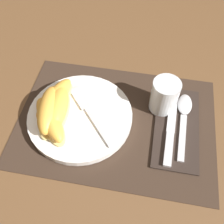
{
  "coord_description": "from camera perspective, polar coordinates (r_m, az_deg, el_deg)",
  "views": [
    {
      "loc": [
        0.05,
        -0.33,
        0.51
      ],
      "look_at": [
        -0.01,
        0.01,
        0.02
      ],
      "focal_mm": 42.0,
      "sensor_mm": 36.0,
      "label": 1
    }
  ],
  "objects": [
    {
      "name": "placemat",
      "position": [
        0.61,
        0.88,
        -1.97
      ],
      "size": [
        0.45,
        0.32,
        0.0
      ],
      "color": "#38281E",
      "rests_on": "ground_plane"
    },
    {
      "name": "knife",
      "position": [
        0.61,
        12.69,
        -3.21
      ],
      "size": [
        0.02,
        0.21,
        0.01
      ],
      "color": "silver",
      "rests_on": "napkin"
    },
    {
      "name": "citrus_wedge_2",
      "position": [
        0.6,
        -13.49,
        0.33
      ],
      "size": [
        0.07,
        0.14,
        0.05
      ],
      "color": "#F4DB84",
      "rests_on": "plate"
    },
    {
      "name": "juice_glass",
      "position": [
        0.61,
        11.26,
        3.17
      ],
      "size": [
        0.06,
        0.06,
        0.08
      ],
      "color": "silver",
      "rests_on": "placemat"
    },
    {
      "name": "ground_plane",
      "position": [
        0.61,
        0.88,
        -2.07
      ],
      "size": [
        3.0,
        3.0,
        0.0
      ],
      "primitive_type": "plane",
      "color": "brown"
    },
    {
      "name": "citrus_wedge_1",
      "position": [
        0.6,
        -11.73,
        0.91
      ],
      "size": [
        0.06,
        0.14,
        0.04
      ],
      "color": "#F4DB84",
      "rests_on": "plate"
    },
    {
      "name": "plate",
      "position": [
        0.61,
        -6.92,
        -0.9
      ],
      "size": [
        0.24,
        0.24,
        0.02
      ],
      "color": "white",
      "rests_on": "placemat"
    },
    {
      "name": "napkin",
      "position": [
        0.62,
        13.9,
        -3.05
      ],
      "size": [
        0.1,
        0.22,
        0.0
      ],
      "color": "#2D231E",
      "rests_on": "placemat"
    },
    {
      "name": "spoon",
      "position": [
        0.63,
        15.43,
        -0.14
      ],
      "size": [
        0.04,
        0.18,
        0.01
      ],
      "color": "silver",
      "rests_on": "napkin"
    },
    {
      "name": "citrus_wedge_3",
      "position": [
        0.59,
        -13.36,
        -1.68
      ],
      "size": [
        0.12,
        0.13,
        0.04
      ],
      "color": "#F4DB84",
      "rests_on": "plate"
    },
    {
      "name": "fork",
      "position": [
        0.6,
        -5.16,
        0.38
      ],
      "size": [
        0.14,
        0.15,
        0.0
      ],
      "color": "silver",
      "rests_on": "plate"
    },
    {
      "name": "citrus_wedge_0",
      "position": [
        0.62,
        -12.38,
        2.73
      ],
      "size": [
        0.08,
        0.14,
        0.04
      ],
      "color": "#F4DB84",
      "rests_on": "plate"
    }
  ]
}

